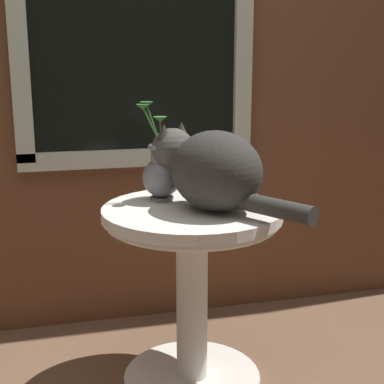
# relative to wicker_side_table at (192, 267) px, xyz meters

# --- Properties ---
(back_wall) EXTENTS (4.00, 0.07, 2.60)m
(back_wall) POSITION_rel_wicker_side_table_xyz_m (-0.23, 0.57, 0.87)
(back_wall) COLOR brown
(back_wall) RESTS_ON ground_plane
(wicker_side_table) EXTENTS (0.58, 0.58, 0.63)m
(wicker_side_table) POSITION_rel_wicker_side_table_xyz_m (0.00, 0.00, 0.00)
(wicker_side_table) COLOR silver
(wicker_side_table) RESTS_ON ground_plane
(cat) EXTENTS (0.39, 0.55, 0.26)m
(cat) POSITION_rel_wicker_side_table_xyz_m (0.05, -0.04, 0.33)
(cat) COLOR #33302D
(cat) RESTS_ON wicker_side_table
(pewter_vase_with_ivy) EXTENTS (0.15, 0.13, 0.33)m
(pewter_vase_with_ivy) POSITION_rel_wicker_side_table_xyz_m (-0.08, 0.12, 0.30)
(pewter_vase_with_ivy) COLOR slate
(pewter_vase_with_ivy) RESTS_ON wicker_side_table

